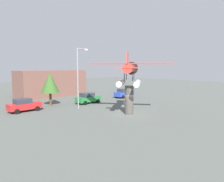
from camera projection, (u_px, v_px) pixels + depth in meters
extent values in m
plane|color=#515651|center=(129.00, 114.00, 26.33)|extent=(140.00, 140.00, 0.00)
cylinder|color=#4C4742|center=(129.00, 100.00, 26.12)|extent=(1.10, 1.10, 3.60)
cylinder|color=silver|center=(137.00, 83.00, 25.71)|extent=(4.35, 3.29, 0.70)
cylinder|color=#333338|center=(134.00, 76.00, 26.88)|extent=(0.14, 0.14, 0.90)
cylinder|color=#333338|center=(133.00, 77.00, 24.52)|extent=(0.14, 0.14, 0.90)
cylinder|color=silver|center=(121.00, 83.00, 26.04)|extent=(4.35, 3.29, 0.70)
cylinder|color=#333338|center=(126.00, 76.00, 27.04)|extent=(0.14, 0.14, 0.90)
cylinder|color=#333338|center=(124.00, 77.00, 24.69)|extent=(0.14, 0.14, 0.90)
cylinder|color=red|center=(129.00, 68.00, 25.67)|extent=(5.73, 4.42, 1.10)
cube|color=black|center=(130.00, 68.00, 25.86)|extent=(4.22, 3.40, 0.20)
cone|color=#262628|center=(131.00, 68.00, 28.85)|extent=(1.08, 1.12, 0.88)
cylinder|color=black|center=(132.00, 68.00, 29.24)|extent=(1.05, 1.51, 1.80)
cube|color=red|center=(130.00, 64.00, 25.99)|extent=(6.79, 9.20, 0.12)
cube|color=red|center=(127.00, 68.00, 22.91)|extent=(2.16, 2.70, 0.10)
cube|color=red|center=(127.00, 58.00, 22.79)|extent=(0.81, 0.61, 1.30)
cube|color=red|center=(25.00, 106.00, 27.81)|extent=(4.20, 1.70, 0.80)
cube|color=#2D333D|center=(22.00, 101.00, 27.55)|extent=(2.00, 1.56, 0.64)
cylinder|color=black|center=(37.00, 109.00, 28.20)|extent=(0.64, 0.22, 0.64)
cylinder|color=black|center=(31.00, 107.00, 29.44)|extent=(0.64, 0.22, 0.64)
cylinder|color=black|center=(17.00, 112.00, 26.27)|extent=(0.64, 0.22, 0.64)
cylinder|color=black|center=(12.00, 110.00, 27.51)|extent=(0.64, 0.22, 0.64)
cube|color=#237A38|center=(88.00, 99.00, 34.05)|extent=(4.20, 1.70, 0.80)
cube|color=#2D333D|center=(87.00, 95.00, 33.79)|extent=(2.00, 1.56, 0.64)
cylinder|color=black|center=(98.00, 101.00, 34.44)|extent=(0.64, 0.22, 0.64)
cylinder|color=black|center=(91.00, 100.00, 35.68)|extent=(0.64, 0.22, 0.64)
cylinder|color=black|center=(85.00, 103.00, 32.51)|extent=(0.64, 0.22, 0.64)
cylinder|color=black|center=(78.00, 102.00, 33.75)|extent=(0.64, 0.22, 0.64)
cube|color=#2847B7|center=(124.00, 94.00, 40.64)|extent=(4.20, 1.70, 0.80)
cube|color=#2D333D|center=(123.00, 90.00, 40.38)|extent=(2.00, 1.56, 0.64)
cylinder|color=black|center=(132.00, 96.00, 41.03)|extent=(0.64, 0.22, 0.64)
cylinder|color=black|center=(125.00, 95.00, 42.27)|extent=(0.64, 0.22, 0.64)
cylinder|color=black|center=(123.00, 97.00, 39.10)|extent=(0.64, 0.22, 0.64)
cylinder|color=black|center=(116.00, 96.00, 40.34)|extent=(0.64, 0.22, 0.64)
cylinder|color=gray|center=(78.00, 79.00, 29.18)|extent=(0.18, 0.18, 8.56)
cylinder|color=gray|center=(82.00, 49.00, 29.27)|extent=(1.60, 0.12, 0.12)
cube|color=silver|center=(86.00, 50.00, 29.78)|extent=(0.50, 0.28, 0.20)
cube|color=brown|center=(52.00, 83.00, 42.55)|extent=(13.78, 5.16, 5.23)
cylinder|color=brown|center=(51.00, 99.00, 32.23)|extent=(0.36, 0.36, 2.00)
cone|color=#335B23|center=(50.00, 83.00, 31.94)|extent=(2.76, 2.76, 3.07)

